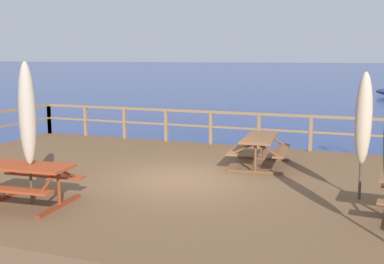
# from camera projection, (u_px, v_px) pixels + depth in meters

# --- Properties ---
(ground_plane) EXTENTS (600.00, 600.00, 0.00)m
(ground_plane) POSITION_uv_depth(u_px,v_px,m) (181.00, 212.00, 11.09)
(ground_plane) COLOR navy
(wooden_deck) EXTENTS (14.44, 9.18, 0.80)m
(wooden_deck) POSITION_uv_depth(u_px,v_px,m) (181.00, 196.00, 11.03)
(wooden_deck) COLOR brown
(wooden_deck) RESTS_ON ground
(railing_waterside_far) EXTENTS (14.24, 0.10, 1.09)m
(railing_waterside_far) POSITION_uv_depth(u_px,v_px,m) (235.00, 123.00, 14.95)
(railing_waterside_far) COLOR brown
(railing_waterside_far) RESTS_ON wooden_deck
(picnic_table_back_right) EXTENTS (1.81, 1.52, 0.78)m
(picnic_table_back_right) POSITION_uv_depth(u_px,v_px,m) (27.00, 176.00, 9.03)
(picnic_table_back_right) COLOR #993819
(picnic_table_back_right) RESTS_ON wooden_deck
(picnic_table_mid_left) EXTENTS (1.56, 2.04, 0.78)m
(picnic_table_mid_left) POSITION_uv_depth(u_px,v_px,m) (260.00, 145.00, 12.21)
(picnic_table_mid_left) COLOR brown
(picnic_table_mid_left) RESTS_ON wooden_deck
(patio_umbrella_short_mid) EXTENTS (0.32, 0.32, 2.71)m
(patio_umbrella_short_mid) POSITION_uv_depth(u_px,v_px,m) (27.00, 114.00, 8.88)
(patio_umbrella_short_mid) COLOR #4C3828
(patio_umbrella_short_mid) RESTS_ON wooden_deck
(patio_umbrella_tall_mid_right) EXTENTS (0.32, 0.32, 2.52)m
(patio_umbrella_tall_mid_right) POSITION_uv_depth(u_px,v_px,m) (364.00, 119.00, 9.19)
(patio_umbrella_tall_mid_right) COLOR #4C3828
(patio_umbrella_tall_mid_right) RESTS_ON wooden_deck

